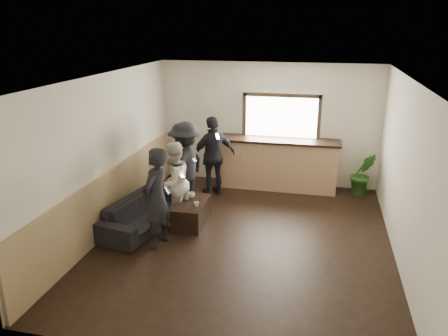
% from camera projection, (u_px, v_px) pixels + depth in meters
% --- Properties ---
extents(ground, '(5.00, 6.00, 0.01)m').
position_uv_depth(ground, '(244.00, 239.00, 7.67)').
color(ground, black).
extents(room_shell, '(5.01, 6.01, 2.80)m').
position_uv_depth(room_shell, '(202.00, 157.00, 7.36)').
color(room_shell, silver).
rests_on(room_shell, ground).
extents(bar_counter, '(2.70, 0.68, 2.13)m').
position_uv_depth(bar_counter, '(278.00, 161.00, 9.90)').
color(bar_counter, tan).
rests_on(bar_counter, ground).
extents(sofa, '(1.13, 2.07, 0.57)m').
position_uv_depth(sofa, '(144.00, 213.00, 8.05)').
color(sofa, black).
rests_on(sofa, ground).
extents(coffee_table, '(0.55, 0.98, 0.43)m').
position_uv_depth(coffee_table, '(191.00, 213.00, 8.21)').
color(coffee_table, black).
rests_on(coffee_table, ground).
extents(cup_a, '(0.13, 0.13, 0.10)m').
position_uv_depth(cup_a, '(192.00, 195.00, 8.35)').
color(cup_a, silver).
rests_on(cup_a, coffee_table).
extents(cup_b, '(0.13, 0.13, 0.09)m').
position_uv_depth(cup_b, '(197.00, 204.00, 7.94)').
color(cup_b, silver).
rests_on(cup_b, coffee_table).
extents(potted_plant, '(0.61, 0.54, 0.96)m').
position_uv_depth(potted_plant, '(363.00, 174.00, 9.52)').
color(potted_plant, '#2D6623').
rests_on(potted_plant, ground).
extents(person_a, '(0.52, 0.69, 1.72)m').
position_uv_depth(person_a, '(157.00, 198.00, 7.20)').
color(person_a, black).
rests_on(person_a, ground).
extents(person_b, '(0.86, 0.93, 1.55)m').
position_uv_depth(person_b, '(173.00, 183.00, 8.15)').
color(person_b, silver).
rests_on(person_b, ground).
extents(person_c, '(0.91, 1.27, 1.77)m').
position_uv_depth(person_c, '(185.00, 165.00, 8.80)').
color(person_c, black).
rests_on(person_c, ground).
extents(person_d, '(1.06, 0.98, 1.75)m').
position_uv_depth(person_d, '(213.00, 156.00, 9.44)').
color(person_d, black).
rests_on(person_d, ground).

